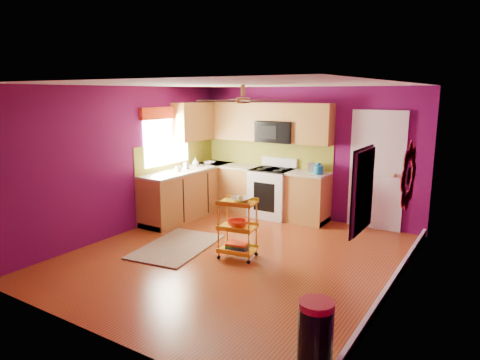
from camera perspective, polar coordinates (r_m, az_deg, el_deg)
The scene contains 18 objects.
ground at distance 6.45m, azimuth -0.59°, elevation -10.15°, with size 5.00×5.00×0.00m, color maroon.
room_envelope at distance 6.03m, azimuth -0.41°, elevation 4.37°, with size 4.54×5.04×2.52m.
lower_cabinets at distance 8.48m, azimuth -1.58°, elevation -1.76°, with size 2.81×2.31×0.94m.
electric_range at distance 8.37m, azimuth 4.32°, elevation -1.62°, with size 0.76×0.66×1.13m.
upper_cabinetry at distance 8.51m, azimuth 0.30°, elevation 7.60°, with size 2.80×2.30×1.26m.
left_window at distance 8.21m, azimuth -9.74°, elevation 6.85°, with size 0.08×1.35×1.08m.
panel_door at distance 7.86m, azimuth 17.75°, elevation 1.02°, with size 0.95×0.11×2.15m.
right_wall_art at distance 4.90m, azimuth 19.53°, elevation -0.22°, with size 0.04×2.74×1.04m.
ceiling_fan at distance 6.16m, azimuth 0.39°, elevation 10.66°, with size 1.01×1.01×0.26m.
shag_rug at distance 6.89m, azimuth -8.39°, elevation -8.74°, with size 0.94×1.54×0.02m, color #321C10.
rolling_cart at distance 6.25m, azimuth -0.27°, elevation -6.11°, with size 0.59×0.47×0.95m.
trash_can at distance 4.06m, azimuth 10.02°, elevation -19.48°, with size 0.37×0.38×0.61m.
teal_kettle at distance 7.87m, azimuth 10.42°, elevation 1.39°, with size 0.18×0.18×0.21m.
toaster at distance 8.01m, azimuth 9.93°, elevation 1.63°, with size 0.22×0.15×0.18m, color beige.
soap_bottle_a at distance 8.30m, azimuth -7.22°, elevation 2.09°, with size 0.08×0.09×0.19m, color #EA3F72.
soap_bottle_b at distance 8.62m, azimuth -5.95°, elevation 2.42°, with size 0.13×0.13×0.17m, color white.
counter_dish at distance 8.83m, azimuth -4.12°, elevation 2.29°, with size 0.24×0.24×0.06m, color white.
counter_cup at distance 8.09m, azimuth -8.22°, elevation 1.50°, with size 0.13×0.13×0.10m, color white.
Camera 1 is at (3.26, -5.03, 2.39)m, focal length 32.00 mm.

